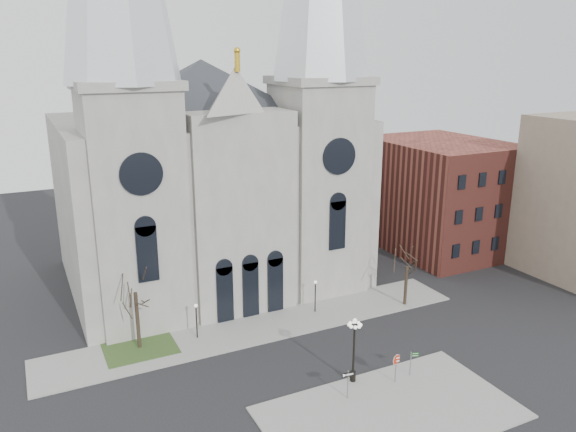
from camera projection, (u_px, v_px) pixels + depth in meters
name	position (u px, v px, depth m)	size (l,w,h in m)	color
ground	(319.00, 388.00, 42.77)	(160.00, 160.00, 0.00)	black
sidewalk_near	(390.00, 412.00, 39.71)	(18.00, 10.00, 0.14)	gray
sidewalk_far	(261.00, 327.00, 52.24)	(40.00, 6.00, 0.14)	gray
grass_patch	(140.00, 348.00, 48.43)	(6.00, 5.00, 0.18)	#2E431C
cathedral	(212.00, 115.00, 57.37)	(33.00, 26.66, 54.00)	gray
bg_building_brick	(439.00, 195.00, 72.53)	(14.00, 18.00, 14.00)	brown
tree_left	(135.00, 289.00, 46.91)	(3.20, 3.20, 7.50)	black
tree_right	(407.00, 264.00, 55.66)	(3.20, 3.20, 6.00)	black
ped_lamp_left	(196.00, 315.00, 49.50)	(0.32, 0.32, 3.26)	black
ped_lamp_right	(315.00, 291.00, 54.59)	(0.32, 0.32, 3.26)	black
stop_sign	(396.00, 362.00, 42.82)	(0.86, 0.13, 2.39)	slate
globe_lamp	(354.00, 342.00, 42.54)	(1.43, 1.43, 5.30)	black
one_way_sign	(348.00, 380.00, 40.84)	(0.98, 0.19, 2.26)	slate
street_name_sign	(412.00, 361.00, 43.94)	(0.61, 0.27, 2.02)	slate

